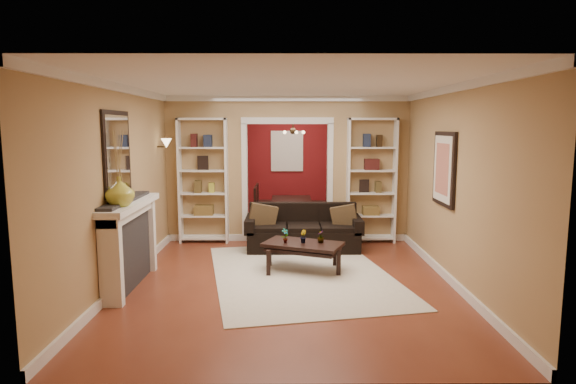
{
  "coord_description": "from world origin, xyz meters",
  "views": [
    {
      "loc": [
        -0.02,
        -7.78,
        2.15
      ],
      "look_at": [
        0.0,
        -0.8,
        1.19
      ],
      "focal_mm": 30.0,
      "sensor_mm": 36.0,
      "label": 1
    }
  ],
  "objects_px": {
    "coffee_table": "(303,257)",
    "fireplace": "(132,244)",
    "sofa": "(303,228)",
    "dining_table": "(293,213)",
    "bookshelf_left": "(203,181)",
    "bookshelf_right": "(371,181)"
  },
  "relations": [
    {
      "from": "bookshelf_left",
      "to": "dining_table",
      "type": "relative_size",
      "value": 1.46
    },
    {
      "from": "coffee_table",
      "to": "dining_table",
      "type": "bearing_deg",
      "value": 113.97
    },
    {
      "from": "bookshelf_right",
      "to": "dining_table",
      "type": "bearing_deg",
      "value": 133.32
    },
    {
      "from": "coffee_table",
      "to": "bookshelf_left",
      "type": "height_order",
      "value": "bookshelf_left"
    },
    {
      "from": "coffee_table",
      "to": "sofa",
      "type": "bearing_deg",
      "value": 109.87
    },
    {
      "from": "sofa",
      "to": "dining_table",
      "type": "height_order",
      "value": "sofa"
    },
    {
      "from": "coffee_table",
      "to": "dining_table",
      "type": "height_order",
      "value": "dining_table"
    },
    {
      "from": "bookshelf_left",
      "to": "dining_table",
      "type": "xyz_separation_m",
      "value": [
        1.68,
        1.51,
        -0.87
      ]
    },
    {
      "from": "coffee_table",
      "to": "bookshelf_right",
      "type": "distance_m",
      "value": 2.45
    },
    {
      "from": "coffee_table",
      "to": "bookshelf_left",
      "type": "bearing_deg",
      "value": 156.35
    },
    {
      "from": "sofa",
      "to": "coffee_table",
      "type": "height_order",
      "value": "sofa"
    },
    {
      "from": "fireplace",
      "to": "dining_table",
      "type": "height_order",
      "value": "fireplace"
    },
    {
      "from": "bookshelf_left",
      "to": "sofa",
      "type": "bearing_deg",
      "value": -17.6
    },
    {
      "from": "bookshelf_right",
      "to": "fireplace",
      "type": "xyz_separation_m",
      "value": [
        -3.64,
        -2.53,
        -0.57
      ]
    },
    {
      "from": "sofa",
      "to": "bookshelf_right",
      "type": "height_order",
      "value": "bookshelf_right"
    },
    {
      "from": "dining_table",
      "to": "bookshelf_right",
      "type": "bearing_deg",
      "value": -136.68
    },
    {
      "from": "fireplace",
      "to": "dining_table",
      "type": "relative_size",
      "value": 1.08
    },
    {
      "from": "sofa",
      "to": "fireplace",
      "type": "height_order",
      "value": "fireplace"
    },
    {
      "from": "bookshelf_right",
      "to": "dining_table",
      "type": "distance_m",
      "value": 2.25
    },
    {
      "from": "fireplace",
      "to": "dining_table",
      "type": "xyz_separation_m",
      "value": [
        2.22,
        4.04,
        -0.3
      ]
    },
    {
      "from": "coffee_table",
      "to": "fireplace",
      "type": "bearing_deg",
      "value": -141.01
    },
    {
      "from": "sofa",
      "to": "dining_table",
      "type": "relative_size",
      "value": 1.28
    }
  ]
}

